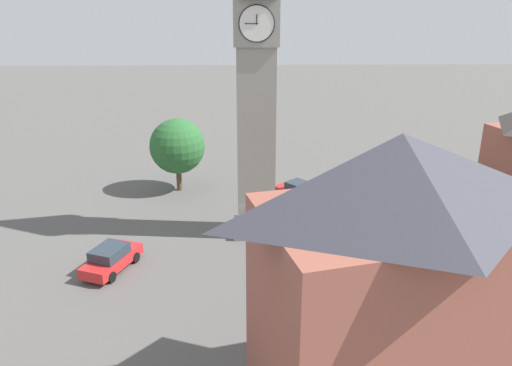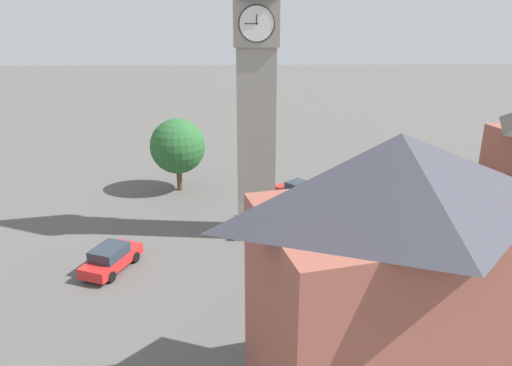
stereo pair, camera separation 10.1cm
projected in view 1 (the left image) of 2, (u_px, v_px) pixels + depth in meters
The scene contains 8 objects.
ground_plane at pixel (256, 231), 34.43m from camera, with size 200.00×200.00×0.00m, color #565451.
clock_tower at pixel (256, 40), 30.08m from camera, with size 3.66×3.66×21.88m.
car_blue_kerb at pixel (438, 236), 31.96m from camera, with size 4.22×3.98×1.53m.
car_silver_kerb at pixel (111, 258), 29.19m from camera, with size 3.08×4.46×1.53m.
car_red_corner at pixel (299, 192), 39.57m from camera, with size 4.03×4.18×1.53m.
pedestrian at pixel (307, 255), 29.00m from camera, with size 0.55×0.30×1.69m.
tree at pixel (177, 146), 40.81m from camera, with size 4.55×4.55×6.11m.
building_shop_left at pixel (387, 287), 17.10m from camera, with size 10.21×8.08×11.11m.
Camera 1 is at (0.91, 31.23, 14.84)m, focal length 34.84 mm.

